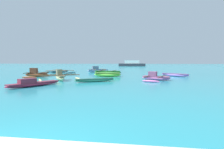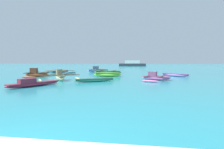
# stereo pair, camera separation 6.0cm
# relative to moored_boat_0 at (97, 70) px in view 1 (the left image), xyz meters

# --- Properties ---
(moored_boat_0) EXTENTS (3.64, 3.92, 1.02)m
(moored_boat_0) POSITION_rel_moored_boat_0_xyz_m (0.00, 0.00, 0.00)
(moored_boat_0) COLOR #99B7E4
(moored_boat_0) RESTS_ON ground_plane
(moored_boat_1) EXTENTS (2.60, 3.83, 0.59)m
(moored_boat_1) POSITION_rel_moored_boat_0_xyz_m (-1.26, -16.38, -0.12)
(moored_boat_1) COLOR #C02F51
(moored_boat_1) RESTS_ON ground_plane
(moored_boat_2) EXTENTS (3.98, 3.54, 1.05)m
(moored_boat_2) POSITION_rel_moored_boat_0_xyz_m (-0.98, -12.43, 0.01)
(moored_boat_2) COLOR #D1C38A
(moored_boat_2) RESTS_ON ground_plane
(moored_boat_3) EXTENTS (5.20, 4.09, 0.40)m
(moored_boat_3) POSITION_rel_moored_boat_0_xyz_m (-5.69, -1.85, -0.14)
(moored_boat_3) COLOR #5C95A3
(moored_boat_3) RESTS_ON ground_plane
(moored_boat_4) EXTENTS (4.08, 4.07, 0.49)m
(moored_boat_4) POSITION_rel_moored_boat_0_xyz_m (2.16, -3.04, -0.10)
(moored_boat_4) COLOR green
(moored_boat_4) RESTS_ON ground_plane
(moored_boat_5) EXTENTS (2.82, 3.44, 1.04)m
(moored_boat_5) POSITION_rel_moored_boat_0_xyz_m (-5.25, -9.25, 0.01)
(moored_boat_5) COLOR #9C4425
(moored_boat_5) RESTS_ON ground_plane
(moored_boat_6) EXTENTS (3.24, 0.99, 0.48)m
(moored_boat_6) POSITION_rel_moored_boat_0_xyz_m (2.88, -7.87, -0.07)
(moored_boat_6) COLOR #89E649
(moored_boat_6) RESTS_ON ground_plane
(moored_boat_7) EXTENTS (2.89, 4.50, 0.82)m
(moored_boat_7) POSITION_rel_moored_boat_0_xyz_m (8.06, -10.95, -0.06)
(moored_boat_7) COLOR pink
(moored_boat_7) RESTS_ON ground_plane
(moored_boat_8) EXTENTS (3.41, 2.21, 0.31)m
(moored_boat_8) POSITION_rel_moored_boat_0_xyz_m (2.57, -13.17, -0.16)
(moored_boat_8) COLOR #399875
(moored_boat_8) RESTS_ON ground_plane
(moored_boat_9) EXTENTS (3.07, 2.52, 0.36)m
(moored_boat_9) POSITION_rel_moored_boat_0_xyz_m (10.85, -6.50, -0.13)
(moored_boat_9) COLOR #B87ADA
(moored_boat_9) RESTS_ON ground_plane
(distant_ferry) EXTENTS (9.66, 2.12, 2.12)m
(distant_ferry) POSITION_rel_moored_boat_0_xyz_m (5.09, 36.32, 0.53)
(distant_ferry) COLOR #2D333D
(distant_ferry) RESTS_ON ground_plane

